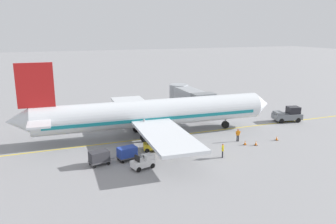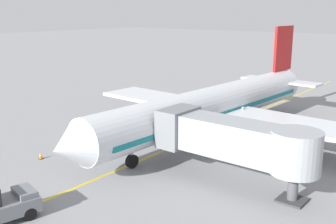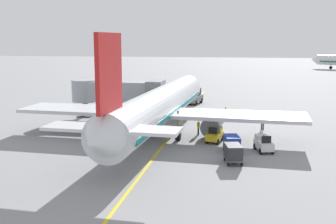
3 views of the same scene
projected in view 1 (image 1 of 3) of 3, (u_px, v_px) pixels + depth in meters
name	position (u px, v px, depth m)	size (l,w,h in m)	color
ground_plane	(145.00, 139.00, 46.09)	(400.00, 400.00, 0.00)	gray
gate_lead_in_line	(145.00, 139.00, 46.09)	(0.24, 80.00, 0.01)	gold
parked_airliner	(152.00, 114.00, 46.80)	(30.21, 37.32, 10.63)	silver
jet_bridge	(189.00, 97.00, 56.72)	(12.28, 3.50, 4.98)	#93999E
pushback_tractor	(288.00, 115.00, 54.64)	(3.11, 4.77, 2.40)	slate
baggage_tug_lead	(144.00, 162.00, 36.22)	(1.83, 2.73, 1.62)	silver
baggage_tug_trailing	(154.00, 145.00, 41.42)	(1.73, 2.70, 1.62)	gold
baggage_cart_front	(127.00, 152.00, 38.37)	(1.74, 2.98, 1.58)	#4C4C51
baggage_cart_second_in_train	(99.00, 157.00, 37.07)	(1.74, 2.98, 1.58)	#4C4C51
ground_crew_wing_walker	(238.00, 134.00, 44.89)	(0.29, 0.73, 1.69)	#232328
ground_crew_loader	(223.00, 150.00, 39.20)	(0.67, 0.44, 1.69)	#232328
ground_crew_marshaller	(169.00, 136.00, 44.10)	(0.34, 0.72, 1.69)	#232328
safety_cone_nose_left	(256.00, 143.00, 43.49)	(0.36, 0.36, 0.59)	black
safety_cone_nose_right	(245.00, 143.00, 43.66)	(0.36, 0.36, 0.59)	black
safety_cone_wing_tip	(277.00, 138.00, 45.45)	(0.36, 0.36, 0.59)	black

